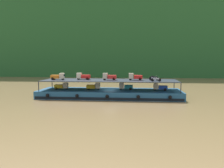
{
  "coord_description": "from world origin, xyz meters",
  "views": [
    {
      "loc": [
        5.03,
        -46.01,
        7.48
      ],
      "look_at": [
        0.47,
        0.0,
        2.7
      ],
      "focal_mm": 37.03,
      "sensor_mm": 36.0,
      "label": 1
    }
  ],
  "objects_px": {
    "mini_truck_lower_mid": "(126,86)",
    "mini_truck_upper_fore": "(109,77)",
    "mini_truck_lower_aft": "(94,86)",
    "motorcycle_upper_centre": "(154,78)",
    "mini_truck_lower_stern": "(62,86)",
    "motorcycle_upper_port": "(156,79)",
    "mini_truck_upper_bow": "(135,77)",
    "cargo_barge": "(110,94)",
    "mini_truck_upper_stern": "(58,76)",
    "motorcycle_upper_stbd": "(154,77)",
    "mini_truck_lower_fore": "(160,87)",
    "mini_truck_upper_mid": "(83,76)"
  },
  "relations": [
    {
      "from": "cargo_barge",
      "to": "mini_truck_lower_aft",
      "type": "relative_size",
      "value": 10.23
    },
    {
      "from": "mini_truck_lower_stern",
      "to": "mini_truck_upper_fore",
      "type": "distance_m",
      "value": 10.06
    },
    {
      "from": "mini_truck_upper_stern",
      "to": "motorcycle_upper_stbd",
      "type": "relative_size",
      "value": 1.46
    },
    {
      "from": "mini_truck_lower_aft",
      "to": "motorcycle_upper_port",
      "type": "xyz_separation_m",
      "value": [
        12.27,
        -2.25,
        1.74
      ]
    },
    {
      "from": "mini_truck_lower_fore",
      "to": "cargo_barge",
      "type": "bearing_deg",
      "value": -179.66
    },
    {
      "from": "mini_truck_lower_aft",
      "to": "motorcycle_upper_centre",
      "type": "distance_m",
      "value": 12.22
    },
    {
      "from": "mini_truck_upper_stern",
      "to": "mini_truck_upper_bow",
      "type": "height_order",
      "value": "same"
    },
    {
      "from": "mini_truck_lower_mid",
      "to": "mini_truck_upper_stern",
      "type": "height_order",
      "value": "mini_truck_upper_stern"
    },
    {
      "from": "mini_truck_lower_stern",
      "to": "mini_truck_lower_fore",
      "type": "xyz_separation_m",
      "value": [
        19.98,
        0.14,
        0.0
      ]
    },
    {
      "from": "mini_truck_lower_fore",
      "to": "motorcycle_upper_port",
      "type": "xyz_separation_m",
      "value": [
        -1.05,
        -2.25,
        1.74
      ]
    },
    {
      "from": "motorcycle_upper_centre",
      "to": "motorcycle_upper_stbd",
      "type": "xyz_separation_m",
      "value": [
        0.1,
        2.22,
        0.0
      ]
    },
    {
      "from": "mini_truck_lower_mid",
      "to": "mini_truck_upper_stern",
      "type": "distance_m",
      "value": 13.93
    },
    {
      "from": "mini_truck_lower_stern",
      "to": "mini_truck_upper_stern",
      "type": "bearing_deg",
      "value": -148.02
    },
    {
      "from": "mini_truck_lower_fore",
      "to": "mini_truck_upper_bow",
      "type": "xyz_separation_m",
      "value": [
        -4.9,
        0.32,
        2.0
      ]
    },
    {
      "from": "mini_truck_lower_stern",
      "to": "motorcycle_upper_centre",
      "type": "xyz_separation_m",
      "value": [
        18.75,
        0.11,
        1.74
      ]
    },
    {
      "from": "mini_truck_upper_stern",
      "to": "mini_truck_upper_fore",
      "type": "xyz_separation_m",
      "value": [
        10.45,
        0.57,
        0.0
      ]
    },
    {
      "from": "cargo_barge",
      "to": "mini_truck_upper_fore",
      "type": "bearing_deg",
      "value": 125.18
    },
    {
      "from": "mini_truck_lower_stern",
      "to": "motorcycle_upper_port",
      "type": "relative_size",
      "value": 1.46
    },
    {
      "from": "mini_truck_upper_bow",
      "to": "motorcycle_upper_port",
      "type": "bearing_deg",
      "value": -33.7
    },
    {
      "from": "mini_truck_upper_fore",
      "to": "mini_truck_upper_stern",
      "type": "bearing_deg",
      "value": -176.89
    },
    {
      "from": "cargo_barge",
      "to": "mini_truck_upper_mid",
      "type": "xyz_separation_m",
      "value": [
        -5.51,
        0.42,
        3.44
      ]
    },
    {
      "from": "mini_truck_lower_stern",
      "to": "motorcycle_upper_stbd",
      "type": "relative_size",
      "value": 1.46
    },
    {
      "from": "mini_truck_lower_mid",
      "to": "mini_truck_upper_fore",
      "type": "relative_size",
      "value": 1.01
    },
    {
      "from": "motorcycle_upper_port",
      "to": "cargo_barge",
      "type": "bearing_deg",
      "value": 166.27
    },
    {
      "from": "cargo_barge",
      "to": "mini_truck_upper_stern",
      "type": "distance_m",
      "value": 11.09
    },
    {
      "from": "motorcycle_upper_port",
      "to": "motorcycle_upper_stbd",
      "type": "xyz_separation_m",
      "value": [
        -0.08,
        4.44,
        0.0
      ]
    },
    {
      "from": "mini_truck_upper_stern",
      "to": "motorcycle_upper_port",
      "type": "relative_size",
      "value": 1.45
    },
    {
      "from": "mini_truck_lower_stern",
      "to": "mini_truck_upper_fore",
      "type": "relative_size",
      "value": 1.01
    },
    {
      "from": "mini_truck_lower_fore",
      "to": "mini_truck_upper_bow",
      "type": "relative_size",
      "value": 1.01
    },
    {
      "from": "mini_truck_lower_stern",
      "to": "motorcycle_upper_port",
      "type": "bearing_deg",
      "value": -6.37
    },
    {
      "from": "mini_truck_lower_aft",
      "to": "motorcycle_upper_centre",
      "type": "xyz_separation_m",
      "value": [
        12.09,
        -0.02,
        1.74
      ]
    },
    {
      "from": "motorcycle_upper_port",
      "to": "mini_truck_lower_fore",
      "type": "bearing_deg",
      "value": 65.1
    },
    {
      "from": "motorcycle_upper_centre",
      "to": "cargo_barge",
      "type": "bearing_deg",
      "value": -179.81
    },
    {
      "from": "mini_truck_lower_aft",
      "to": "motorcycle_upper_stbd",
      "type": "bearing_deg",
      "value": 10.2
    },
    {
      "from": "mini_truck_lower_mid",
      "to": "motorcycle_upper_port",
      "type": "bearing_deg",
      "value": -25.41
    },
    {
      "from": "mini_truck_lower_fore",
      "to": "motorcycle_upper_port",
      "type": "distance_m",
      "value": 3.03
    },
    {
      "from": "mini_truck_lower_stern",
      "to": "mini_truck_upper_mid",
      "type": "bearing_deg",
      "value": 6.45
    },
    {
      "from": "cargo_barge",
      "to": "mini_truck_lower_stern",
      "type": "height_order",
      "value": "mini_truck_lower_stern"
    },
    {
      "from": "mini_truck_upper_fore",
      "to": "cargo_barge",
      "type": "bearing_deg",
      "value": -54.82
    },
    {
      "from": "mini_truck_lower_aft",
      "to": "mini_truck_upper_bow",
      "type": "xyz_separation_m",
      "value": [
        8.42,
        0.32,
        2.0
      ]
    },
    {
      "from": "mini_truck_lower_stern",
      "to": "mini_truck_upper_bow",
      "type": "distance_m",
      "value": 15.22
    },
    {
      "from": "motorcycle_upper_port",
      "to": "mini_truck_lower_aft",
      "type": "bearing_deg",
      "value": 169.62
    },
    {
      "from": "cargo_barge",
      "to": "mini_truck_upper_mid",
      "type": "bearing_deg",
      "value": 175.62
    },
    {
      "from": "cargo_barge",
      "to": "mini_truck_lower_fore",
      "type": "height_order",
      "value": "mini_truck_lower_fore"
    },
    {
      "from": "mini_truck_upper_stern",
      "to": "mini_truck_lower_aft",
      "type": "bearing_deg",
      "value": 3.95
    },
    {
      "from": "motorcycle_upper_port",
      "to": "motorcycle_upper_stbd",
      "type": "distance_m",
      "value": 4.44
    },
    {
      "from": "mini_truck_lower_fore",
      "to": "motorcycle_upper_centre",
      "type": "xyz_separation_m",
      "value": [
        -1.23,
        -0.03,
        1.74
      ]
    },
    {
      "from": "mini_truck_lower_fore",
      "to": "mini_truck_upper_mid",
      "type": "bearing_deg",
      "value": 178.66
    },
    {
      "from": "mini_truck_lower_aft",
      "to": "mini_truck_lower_mid",
      "type": "distance_m",
      "value": 6.52
    },
    {
      "from": "mini_truck_upper_bow",
      "to": "mini_truck_lower_mid",
      "type": "bearing_deg",
      "value": 174.85
    }
  ]
}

